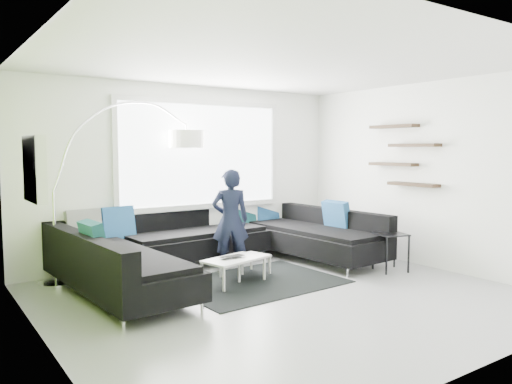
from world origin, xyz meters
The scene contains 9 objects.
ground centered at (0.00, 0.00, 0.00)m, with size 5.50×5.50×0.00m, color gray.
room_shell centered at (0.04, 0.21, 1.81)m, with size 5.54×5.04×2.82m.
sectional_sofa centered at (-0.02, 1.34, 0.41)m, with size 4.51×2.97×0.94m.
rug centered at (0.05, 0.70, 0.01)m, with size 2.19×1.59×0.01m, color black.
coffee_table centered at (-0.05, 0.94, 0.17)m, with size 1.04×0.61×0.34m, color white.
arc_lamp centered at (-2.19, 2.08, 1.24)m, with size 2.29×0.58×2.48m, color white, non-canonical shape.
side_table centered at (2.05, 0.11, 0.28)m, with size 0.41×0.41×0.56m, color black.
person centered at (0.14, 1.50, 0.75)m, with size 0.65×0.55×1.50m, color black.
laptop centered at (-0.22, 0.82, 0.36)m, with size 0.36×0.24×0.03m, color black.
Camera 1 is at (-3.69, -4.71, 1.80)m, focal length 35.00 mm.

